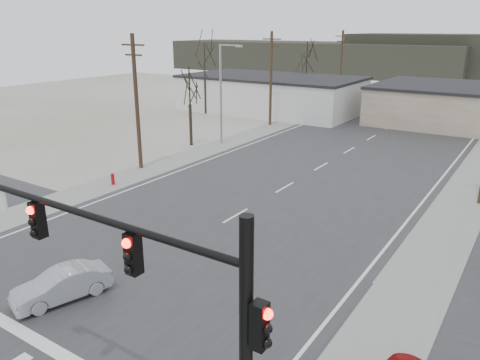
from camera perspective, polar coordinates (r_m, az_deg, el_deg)
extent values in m
plane|color=silver|center=(21.59, -12.70, -11.18)|extent=(140.00, 140.00, 0.00)
cube|color=#2A2A2C|center=(32.76, 6.30, -0.45)|extent=(18.00, 110.00, 0.05)
cube|color=#2A2A2C|center=(21.58, -12.70, -11.13)|extent=(90.00, 10.00, 0.04)
cube|color=gray|center=(42.23, -3.42, 3.89)|extent=(3.00, 90.00, 0.06)
cube|color=gray|center=(34.52, 26.13, -1.27)|extent=(3.00, 90.00, 0.06)
cylinder|color=black|center=(11.43, -17.30, -4.35)|extent=(8.40, 0.18, 0.18)
cube|color=black|center=(10.84, -12.87, -8.72)|extent=(0.32, 0.30, 1.00)
cube|color=black|center=(13.41, -23.40, -4.46)|extent=(0.32, 0.30, 1.00)
sphere|color=#FF0C05|center=(10.59, -13.66, -7.51)|extent=(0.22, 0.22, 0.22)
sphere|color=#FF0C05|center=(13.22, -24.18, -3.40)|extent=(0.22, 0.22, 0.22)
cube|color=black|center=(9.34, 2.38, -17.32)|extent=(0.30, 0.30, 1.00)
cube|color=silver|center=(14.74, -27.20, -2.19)|extent=(0.60, 0.04, 0.60)
cylinder|color=#A50C0C|center=(33.40, -15.23, -0.04)|extent=(0.24, 0.24, 0.70)
sphere|color=#A50C0C|center=(33.29, -15.29, 0.62)|extent=(0.24, 0.24, 0.24)
cube|color=silver|center=(61.23, 3.79, 10.32)|extent=(22.00, 12.00, 4.20)
cube|color=black|center=(60.97, 3.83, 12.41)|extent=(22.30, 12.30, 0.30)
cylinder|color=#41311E|center=(35.92, -12.47, 9.07)|extent=(0.30, 0.30, 10.00)
cube|color=#41311E|center=(35.53, -12.95, 15.76)|extent=(2.20, 0.12, 0.12)
cube|color=#41311E|center=(35.56, -12.87, 14.64)|extent=(1.60, 0.12, 0.12)
cylinder|color=#41311E|center=(51.77, 3.78, 12.12)|extent=(0.30, 0.30, 10.00)
cube|color=#41311E|center=(51.50, 3.88, 16.77)|extent=(2.20, 0.12, 0.12)
cube|color=#41311E|center=(51.52, 3.86, 15.99)|extent=(1.60, 0.12, 0.12)
cylinder|color=#41311E|center=(69.79, 12.19, 13.32)|extent=(0.30, 0.30, 10.00)
cube|color=#41311E|center=(69.59, 12.42, 16.76)|extent=(2.20, 0.12, 0.12)
cube|color=#41311E|center=(69.60, 12.38, 16.19)|extent=(1.60, 0.12, 0.12)
cylinder|color=gray|center=(43.19, -2.35, 10.27)|extent=(0.20, 0.20, 9.00)
cylinder|color=gray|center=(42.24, -1.28, 16.10)|extent=(2.00, 0.12, 0.12)
cube|color=gray|center=(41.68, -0.11, 16.01)|extent=(0.60, 0.25, 0.18)
cylinder|color=#31271E|center=(43.27, -6.03, 6.68)|extent=(0.28, 0.28, 3.75)
cylinder|color=#31271E|center=(42.73, -6.18, 11.12)|extent=(0.14, 0.14, 3.75)
cylinder|color=#31271E|center=(65.57, 7.99, 10.84)|extent=(0.28, 0.28, 4.50)
cylinder|color=#31271E|center=(65.19, 8.15, 14.37)|extent=(0.14, 0.14, 4.50)
cylinder|color=#31271E|center=(59.54, -4.24, 10.23)|extent=(0.28, 0.28, 4.50)
cylinder|color=#31271E|center=(59.13, -4.33, 14.12)|extent=(0.14, 0.14, 4.50)
cube|color=#333026|center=(115.83, 8.57, 14.55)|extent=(70.00, 18.00, 7.00)
imported|color=#91959B|center=(20.30, -20.90, -11.85)|extent=(2.42, 4.03, 1.25)
imported|color=black|center=(61.19, 20.04, 8.08)|extent=(4.37, 6.00, 1.61)
imported|color=black|center=(72.53, 20.87, 9.31)|extent=(1.86, 4.05, 1.35)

